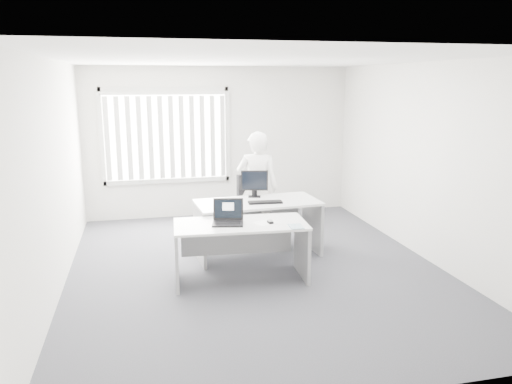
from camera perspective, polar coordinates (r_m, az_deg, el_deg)
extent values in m
plane|color=#4F4F56|center=(6.96, -0.02, -8.76)|extent=(6.00, 6.00, 0.00)
cube|color=silver|center=(9.50, -4.15, 5.71)|extent=(5.00, 0.02, 2.80)
cube|color=silver|center=(3.80, 10.33, -5.04)|extent=(5.00, 0.02, 2.80)
cube|color=silver|center=(6.50, -22.03, 1.59)|extent=(0.02, 6.00, 2.80)
cube|color=silver|center=(7.55, 18.83, 3.26)|extent=(0.02, 6.00, 2.80)
cube|color=white|center=(6.49, -0.03, 14.92)|extent=(5.00, 6.00, 0.02)
cube|color=beige|center=(9.34, -10.24, 6.35)|extent=(2.32, 0.06, 1.76)
cube|color=white|center=(6.37, -1.79, -3.70)|extent=(1.72, 0.89, 0.03)
cube|color=#969698|center=(6.44, -9.06, -7.27)|extent=(0.09, 0.72, 0.73)
cube|color=#969698|center=(6.64, 5.29, -6.53)|extent=(0.09, 0.72, 0.73)
cube|color=white|center=(7.29, 0.19, -1.20)|extent=(1.84, 0.96, 0.03)
cube|color=#969698|center=(7.19, -6.47, -4.84)|extent=(0.10, 0.77, 0.78)
cube|color=#969698|center=(7.69, 6.40, -3.68)|extent=(0.10, 0.77, 0.78)
cylinder|color=black|center=(8.08, 0.13, -5.38)|extent=(0.81, 0.81, 0.08)
cylinder|color=black|center=(8.02, 0.13, -4.06)|extent=(0.07, 0.07, 0.47)
cube|color=black|center=(7.96, 0.13, -2.43)|extent=(0.62, 0.62, 0.07)
cube|color=black|center=(8.05, -0.80, 0.15)|extent=(0.44, 0.24, 0.56)
imported|color=white|center=(7.84, 0.16, 0.49)|extent=(0.75, 0.60, 1.78)
cube|color=white|center=(6.39, 1.15, -3.49)|extent=(0.36, 0.31, 0.00)
cube|color=white|center=(6.22, 4.60, -3.95)|extent=(0.17, 0.23, 0.01)
cube|color=black|center=(7.18, 1.07, -1.18)|extent=(0.50, 0.20, 0.02)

